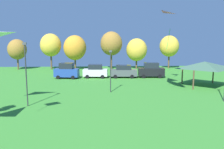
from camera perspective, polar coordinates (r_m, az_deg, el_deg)
kite_flying_2 at (r=31.04m, az=15.14°, el=12.03°), size 2.51×3.01×3.61m
parked_car_leftmost at (r=41.55m, az=-10.85°, el=0.84°), size 4.32×2.40×2.69m
parked_car_second_from_left at (r=41.71m, az=-4.03°, el=0.81°), size 4.39×2.32×2.35m
parked_car_third_from_left at (r=41.69m, az=2.76°, el=0.75°), size 4.77×2.16×2.24m
parked_car_rightmost_in_row at (r=42.45m, az=9.40°, el=1.02°), size 4.66×2.25×2.65m
park_pavilion at (r=36.46m, az=21.41°, el=2.12°), size 6.28×5.66×3.60m
light_post_0 at (r=30.16m, az=-0.36°, el=1.46°), size 0.36×0.20×5.38m
light_post_2 at (r=25.27m, az=-20.00°, el=0.82°), size 0.36×0.20×6.49m
treeline_tree_0 at (r=56.25m, az=-21.85°, el=5.61°), size 4.07×4.07×6.69m
treeline_tree_1 at (r=54.18m, az=-14.54°, el=6.86°), size 4.56×4.56×7.90m
treeline_tree_2 at (r=53.30m, az=-8.92°, el=6.37°), size 4.99×4.99×7.54m
treeline_tree_3 at (r=53.61m, az=-0.16°, el=7.44°), size 4.89×4.89×8.38m
treeline_tree_4 at (r=54.28m, az=5.95°, el=5.92°), size 4.67×4.67×6.85m
treeline_tree_5 at (r=55.93m, az=13.62°, el=6.64°), size 4.37×4.37×7.50m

